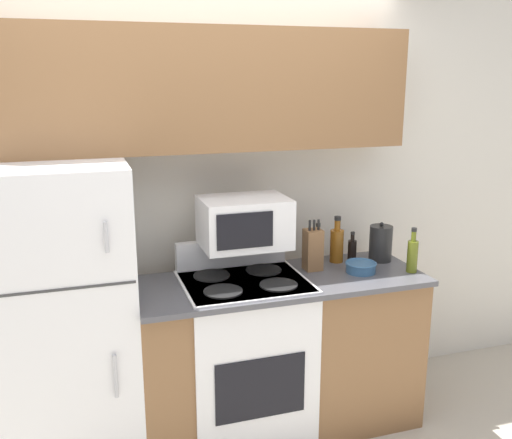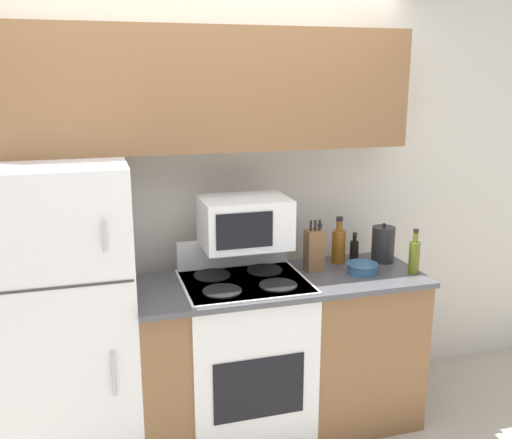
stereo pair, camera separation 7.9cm
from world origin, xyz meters
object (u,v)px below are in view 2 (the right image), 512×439
Objects in this scene: knife_block at (314,250)px; bottle_olive_oil at (414,256)px; microwave at (245,222)px; stove at (245,357)px; refrigerator at (63,317)px; bottle_vinegar at (319,247)px; bottle_whiskey at (339,245)px; kettle at (383,244)px; bottle_soy_sauce at (354,250)px; bowl at (362,268)px.

knife_block reaches higher than bottle_olive_oil.
bottle_olive_oil is at bearing -13.95° from microwave.
microwave is (0.03, 0.10, 0.75)m from stove.
refrigerator is at bearing -179.29° from microwave.
bottle_vinegar is at bearing 20.69° from stove.
bottle_whiskey reaches higher than kettle.
refrigerator is 1.69m from bottle_soy_sauce.
bottle_whiskey is at bearing 167.74° from kettle.
bottle_whiskey is (0.63, 0.17, 0.55)m from stove.
microwave is 1.97× the size of bottle_vinegar.
knife_block reaches higher than bottle_whiskey.
bottle_soy_sauce is (0.05, 0.20, 0.04)m from bowl.
bottle_whiskey is 0.11m from bottle_soy_sauce.
bottle_soy_sauce is at bearing 2.31° from refrigerator.
refrigerator is 8.99× the size of bottle_soy_sauce.
kettle reaches higher than stove.
bottle_whiskey is 1.17× the size of bottle_vinegar.
bottle_vinegar is (-0.11, 0.03, -0.02)m from bottle_whiskey.
knife_block is 0.29m from bowl.
bottle_soy_sauce is at bearing 129.06° from bottle_olive_oil.
microwave is at bearing 72.69° from stove.
knife_block is (0.40, -0.02, -0.19)m from microwave.
refrigerator is at bearing -177.69° from bottle_soy_sauce.
refrigerator is at bearing -177.09° from bottle_whiskey.
bowl is 0.28m from kettle.
bowl is at bearing -28.07° from knife_block.
microwave is 0.98m from bottle_olive_oil.
refrigerator is at bearing -179.29° from kettle.
knife_block is 1.25× the size of kettle.
bottle_olive_oil reaches higher than bottle_vinegar.
microwave reaches higher than stove.
refrigerator is at bearing 174.72° from stove.
refrigerator is 3.42× the size of microwave.
bottle_whiskey is (0.19, 0.09, -0.01)m from knife_block.
knife_block reaches higher than kettle.
kettle is (0.37, -0.08, 0.01)m from bottle_vinegar.
knife_block is at bearing -0.28° from refrigerator.
bowl is 0.64× the size of bottle_whiskey.
refrigerator reaches higher than bottle_olive_oil.
bottle_olive_oil is 0.55m from bottle_vinegar.
bottle_vinegar is at bearing 4.19° from refrigerator.
bottle_vinegar is (1.46, 0.11, 0.22)m from refrigerator.
bottle_whiskey reaches higher than bottle_vinegar.
microwave is 0.63m from bottle_whiskey.
microwave is (0.98, 0.01, 0.43)m from refrigerator.
stove is 2.33× the size of microwave.
stove is at bearing -159.31° from bottle_vinegar.
knife_block is 0.14m from bottle_vinegar.
stove is at bearing -165.05° from bottle_whiskey.
microwave reaches higher than bottle_whiskey.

